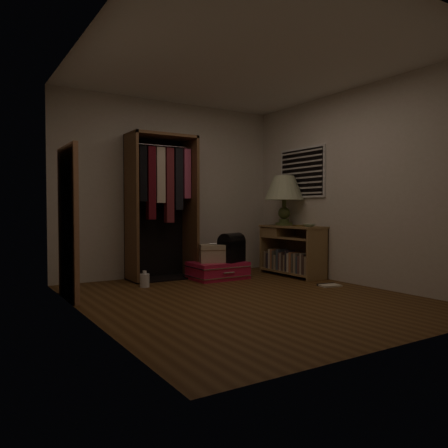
{
  "coord_description": "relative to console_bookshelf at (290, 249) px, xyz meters",
  "views": [
    {
      "loc": [
        -2.79,
        -4.0,
        1.0
      ],
      "look_at": [
        0.3,
        0.95,
        0.8
      ],
      "focal_mm": 35.0,
      "sensor_mm": 36.0,
      "label": 1
    }
  ],
  "objects": [
    {
      "name": "ground",
      "position": [
        -1.53,
        -1.05,
        -0.39
      ],
      "size": [
        4.0,
        4.0,
        0.0
      ],
      "primitive_type": "plane",
      "color": "#513217",
      "rests_on": "ground"
    },
    {
      "name": "room_walls",
      "position": [
        -1.46,
        -1.0,
        1.11
      ],
      "size": [
        3.52,
        4.02,
        2.6
      ],
      "color": "beige",
      "rests_on": "ground"
    },
    {
      "name": "console_bookshelf",
      "position": [
        0.0,
        0.0,
        0.0
      ],
      "size": [
        0.42,
        1.12,
        0.75
      ],
      "color": "olive",
      "rests_on": "ground"
    },
    {
      "name": "open_wardrobe",
      "position": [
        -1.77,
        0.73,
        0.81
      ],
      "size": [
        0.95,
        0.5,
        2.05
      ],
      "color": "brown",
      "rests_on": "ground"
    },
    {
      "name": "floor_mirror",
      "position": [
        -3.24,
        -0.05,
        0.46
      ],
      "size": [
        0.06,
        0.8,
        1.7
      ],
      "color": "#AD7854",
      "rests_on": "ground"
    },
    {
      "name": "pink_suitcase",
      "position": [
        -1.11,
        0.28,
        -0.27
      ],
      "size": [
        0.8,
        0.59,
        0.24
      ],
      "rotation": [
        0.0,
        0.0,
        0.01
      ],
      "color": "#CC1845",
      "rests_on": "ground"
    },
    {
      "name": "train_case",
      "position": [
        -1.19,
        0.27,
        -0.02
      ],
      "size": [
        0.45,
        0.38,
        0.27
      ],
      "rotation": [
        0.0,
        0.0,
        -0.38
      ],
      "color": "tan",
      "rests_on": "pink_suitcase"
    },
    {
      "name": "black_bag",
      "position": [
        -0.93,
        0.19,
        0.06
      ],
      "size": [
        0.45,
        0.38,
        0.41
      ],
      "rotation": [
        0.0,
        0.0,
        0.41
      ],
      "color": "black",
      "rests_on": "pink_suitcase"
    },
    {
      "name": "table_lamp",
      "position": [
        0.01,
        0.15,
        0.92
      ],
      "size": [
        0.74,
        0.74,
        0.76
      ],
      "rotation": [
        0.0,
        0.0,
        0.26
      ],
      "color": "#3C4B24",
      "rests_on": "console_bookshelf"
    },
    {
      "name": "brass_tray",
      "position": [
        0.01,
        -0.23,
        0.37
      ],
      "size": [
        0.26,
        0.26,
        0.01
      ],
      "rotation": [
        0.0,
        0.0,
        -0.05
      ],
      "color": "#A3883E",
      "rests_on": "console_bookshelf"
    },
    {
      "name": "ceramic_bowl",
      "position": [
        -0.04,
        -0.47,
        0.38
      ],
      "size": [
        0.21,
        0.21,
        0.04
      ],
      "primitive_type": "imported",
      "rotation": [
        0.0,
        0.0,
        0.36
      ],
      "color": "#A3C2A2",
      "rests_on": "console_bookshelf"
    },
    {
      "name": "white_jug",
      "position": [
        -2.25,
        0.2,
        -0.3
      ],
      "size": [
        0.14,
        0.14,
        0.21
      ],
      "rotation": [
        0.0,
        0.0,
        0.22
      ],
      "color": "silver",
      "rests_on": "ground"
    },
    {
      "name": "floor_book",
      "position": [
        -0.18,
        -0.99,
        -0.38
      ],
      "size": [
        0.29,
        0.25,
        0.02
      ],
      "rotation": [
        0.0,
        0.0,
        -0.19
      ],
      "color": "beige",
      "rests_on": "ground"
    }
  ]
}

